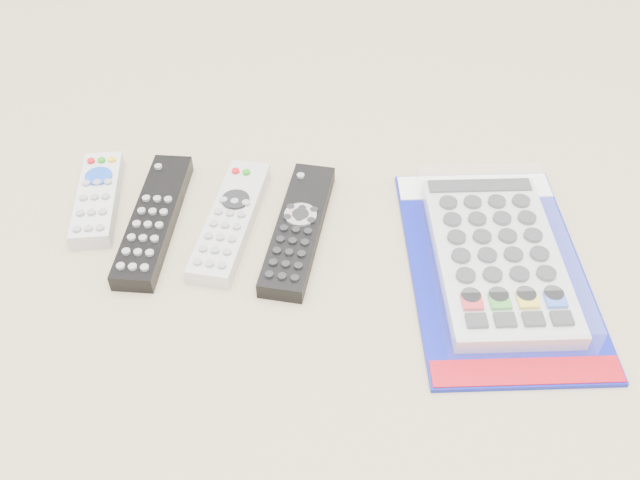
# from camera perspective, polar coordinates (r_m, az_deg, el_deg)

# --- Properties ---
(remote_small_grey) EXTENTS (0.07, 0.15, 0.02)m
(remote_small_grey) POSITION_cam_1_polar(r_m,az_deg,el_deg) (0.85, -17.37, 3.22)
(remote_small_grey) COLOR #AFAFB1
(remote_small_grey) RESTS_ON ground
(remote_slim_black) EXTENTS (0.05, 0.20, 0.02)m
(remote_slim_black) POSITION_cam_1_polar(r_m,az_deg,el_deg) (0.81, -13.14, 1.63)
(remote_slim_black) COLOR black
(remote_slim_black) RESTS_ON ground
(remote_silver_dvd) EXTENTS (0.06, 0.19, 0.02)m
(remote_silver_dvd) POSITION_cam_1_polar(r_m,az_deg,el_deg) (0.79, -7.17, 1.60)
(remote_silver_dvd) COLOR #BDBDC1
(remote_silver_dvd) RESTS_ON ground
(remote_large_black) EXTENTS (0.06, 0.20, 0.02)m
(remote_large_black) POSITION_cam_1_polar(r_m,az_deg,el_deg) (0.78, -1.73, 0.94)
(remote_large_black) COLOR black
(remote_large_black) RESTS_ON ground
(jumbo_remote_packaged) EXTENTS (0.22, 0.32, 0.04)m
(jumbo_remote_packaged) POSITION_cam_1_polar(r_m,az_deg,el_deg) (0.76, 14.02, -1.17)
(jumbo_remote_packaged) COLOR #0D158F
(jumbo_remote_packaged) RESTS_ON ground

